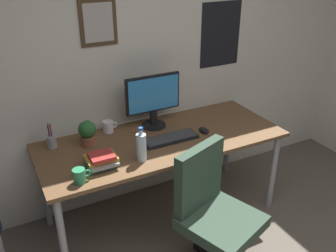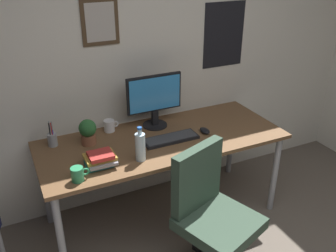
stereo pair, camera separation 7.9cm
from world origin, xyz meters
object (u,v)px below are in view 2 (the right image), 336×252
Objects in this scene: office_chair at (210,210)px; coffee_mug_near at (78,174)px; water_bottle at (140,146)px; potted_plant at (88,131)px; coffee_mug_far at (109,126)px; keyboard at (171,139)px; pen_cup at (52,139)px; computer_mouse at (205,131)px; book_stack_left at (100,159)px; monitor at (154,99)px.

office_chair is 8.04× the size of coffee_mug_near.
potted_plant is (-0.26, 0.38, -0.00)m from water_bottle.
office_chair is at bearing -55.70° from potted_plant.
coffee_mug_far is 0.25m from potted_plant.
potted_plant is (-0.58, 0.22, 0.09)m from keyboard.
office_chair reaches higher than keyboard.
coffee_mug_near is (-0.75, 0.38, 0.26)m from office_chair.
keyboard is at bearing -19.92° from pen_cup.
office_chair is 0.72m from computer_mouse.
office_chair is at bearing -55.90° from water_bottle.
coffee_mug_far is 0.52m from book_stack_left.
coffee_mug_far is at bearing 136.84° from keyboard.
book_stack_left reaches higher than computer_mouse.
water_bottle is (-0.61, -0.16, 0.09)m from computer_mouse.
keyboard is at bearing 179.05° from computer_mouse.
keyboard is 3.50× the size of coffee_mug_far.
keyboard is 0.51m from coffee_mug_far.
office_chair is at bearing -48.29° from pen_cup.
water_bottle is at bearing -165.02° from computer_mouse.
office_chair reaches higher than book_stack_left.
monitor is 2.36× the size of potted_plant.
coffee_mug_near reaches higher than keyboard.
office_chair is 4.87× the size of potted_plant.
monitor is 2.27× the size of book_stack_left.
keyboard is at bearing 11.93° from book_stack_left.
coffee_mug_far is at bearing 6.33° from pen_cup.
keyboard is 1.70× the size of water_bottle.
office_chair is 4.75× the size of pen_cup.
book_stack_left is at bearing -91.42° from potted_plant.
coffee_mug_near is 0.96× the size of coffee_mug_far.
coffee_mug_far is at bearing 152.21° from computer_mouse.
coffee_mug_near is 0.61× the size of potted_plant.
water_bottle reaches higher than office_chair.
computer_mouse reaches higher than keyboard.
pen_cup is at bearing 161.45° from potted_plant.
keyboard is 0.37m from water_bottle.
pen_cup is (-0.82, 0.92, 0.27)m from office_chair.
computer_mouse is at bearing 12.11° from coffee_mug_near.
potted_plant is (-0.88, 0.22, 0.09)m from computer_mouse.
coffee_mug_near is (-0.75, -0.52, -0.19)m from monitor.
water_bottle is 2.06× the size of coffee_mug_far.
monitor is 1.82× the size of water_bottle.
coffee_mug_near is at bearing -145.68° from monitor.
potted_plant reaches higher than book_stack_left.
keyboard is (0.01, -0.28, -0.23)m from monitor.
office_chair is 2.21× the size of keyboard.
pen_cup is (-0.82, 0.02, -0.19)m from monitor.
office_chair is 2.07× the size of monitor.
pen_cup is at bearing 160.08° from keyboard.
water_bottle is 1.26× the size of pen_cup.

